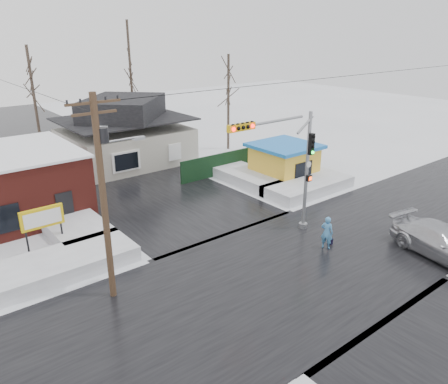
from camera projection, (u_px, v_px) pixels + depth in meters
ground at (294, 269)px, 21.68m from camera, size 120.00×120.00×0.00m
road_ns at (294, 269)px, 21.68m from camera, size 10.00×120.00×0.02m
road_ew at (294, 269)px, 21.68m from camera, size 120.00×10.00×0.02m
snowbank_nw at (63, 264)px, 21.42m from camera, size 7.00×3.00×0.80m
snowbank_ne at (308, 186)px, 31.91m from camera, size 7.00×3.00×0.80m
snowbank_nside_w at (67, 220)px, 26.25m from camera, size 3.00×8.00×0.80m
snowbank_nside_e at (243, 175)px, 34.40m from camera, size 3.00×8.00×0.80m
traffic_signal at (289, 160)px, 23.67m from camera, size 6.05×0.68×7.00m
utility_pole at (104, 188)px, 17.82m from camera, size 3.15×0.44×9.00m
marquee_sign at (42, 219)px, 22.71m from camera, size 2.20×0.21×2.55m
house at (125, 133)px, 38.03m from camera, size 10.40×8.40×5.76m
kiosk at (284, 162)px, 34.02m from camera, size 4.60×4.60×2.88m
fence at (222, 164)px, 35.40m from camera, size 8.00×0.12×1.80m
tree_far_left at (30, 71)px, 35.58m from camera, size 3.00×3.00×10.00m
tree_far_mid at (129, 47)px, 42.31m from camera, size 3.00×3.00×12.00m
tree_far_right at (228, 74)px, 40.79m from camera, size 3.00×3.00×9.00m
pedestrian at (327, 233)px, 23.46m from camera, size 0.66×0.79×1.84m
car at (443, 243)px, 22.61m from camera, size 3.19×5.94×1.64m
shopping_bag at (330, 242)px, 24.10m from camera, size 0.30×0.22×0.35m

